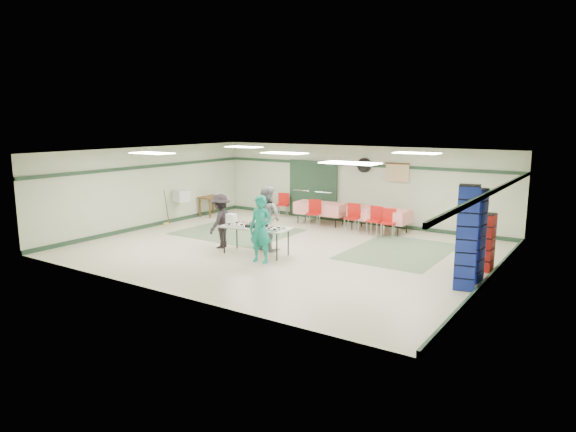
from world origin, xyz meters
The scene contains 42 objects.
floor centered at (0.00, 0.00, 0.00)m, with size 11.00×11.00×0.00m, color beige.
ceiling centered at (0.00, 0.00, 2.70)m, with size 11.00×11.00×0.00m, color white.
wall_back centered at (0.00, 4.50, 1.35)m, with size 11.00×11.00×0.00m, color beige.
wall_front centered at (0.00, -4.50, 1.35)m, with size 11.00×11.00×0.00m, color beige.
wall_left centered at (-5.50, 0.00, 1.35)m, with size 9.00×9.00×0.00m, color beige.
wall_right centered at (5.50, 0.00, 1.35)m, with size 9.00×9.00×0.00m, color beige.
trim_back centered at (0.00, 4.47, 2.05)m, with size 11.00×0.06×0.10m, color #1E3825.
baseboard_back centered at (0.00, 4.47, 0.06)m, with size 11.00×0.06×0.12m, color #1E3825.
trim_left centered at (-5.47, 0.00, 2.05)m, with size 9.00×0.06×0.10m, color #1E3825.
baseboard_left centered at (-5.47, 0.00, 0.06)m, with size 9.00×0.06×0.12m, color #1E3825.
trim_right centered at (5.47, 0.00, 2.05)m, with size 9.00×0.06×0.10m, color #1E3825.
baseboard_right centered at (5.47, 0.00, 0.06)m, with size 9.00×0.06×0.12m, color #1E3825.
green_patch_a centered at (-2.50, 1.00, 0.00)m, with size 3.50×3.00×0.01m, color #617E5C.
green_patch_b centered at (2.80, 1.50, 0.00)m, with size 2.50×3.50×0.01m, color #617E5C.
double_door_left centered at (-2.20, 4.44, 1.05)m, with size 0.90×0.06×2.10m, color gray.
double_door_right centered at (-1.25, 4.44, 1.05)m, with size 0.90×0.06×2.10m, color gray.
door_frame centered at (-1.73, 4.42, 1.05)m, with size 2.00×0.03×2.15m, color #1E3825.
wall_fan centered at (0.30, 4.44, 2.05)m, with size 0.50×0.50×0.10m, color black.
scroll_banner centered at (1.50, 4.44, 1.85)m, with size 0.80×0.02×0.60m, color #D9BD88.
serving_table centered at (-0.29, -0.94, 0.72)m, with size 1.96×0.94×0.76m.
sheet_tray_right centered at (0.24, -0.98, 0.77)m, with size 0.60×0.46×0.02m, color silver.
sheet_tray_mid centered at (-0.42, -0.86, 0.77)m, with size 0.62×0.47×0.02m, color silver.
sheet_tray_left centered at (-0.77, -1.04, 0.77)m, with size 0.61×0.47×0.02m, color silver.
baking_pan centered at (-0.25, -0.98, 0.80)m, with size 0.52×0.32×0.08m, color black.
foam_box_stack centered at (-1.16, -0.91, 0.89)m, with size 0.23×0.21×0.26m, color white.
volunteer_teal centered at (0.26, -1.47, 0.86)m, with size 0.62×0.41×1.71m, color #148975.
volunteer_grey centered at (-0.36, -0.33, 0.90)m, with size 0.88×0.68×1.80m, color gray.
volunteer_dark centered at (-1.59, -0.88, 0.77)m, with size 0.99×0.57×1.53m, color black.
dining_table_a centered at (1.28, 3.59, 0.57)m, with size 2.00×0.97×0.77m.
dining_table_b centered at (-0.92, 3.59, 0.57)m, with size 1.78×0.87×0.77m.
chair_a centered at (1.39, 3.03, 0.56)m, with size 0.43×0.43×0.91m.
chair_b centered at (0.61, 3.03, 0.57)m, with size 0.48×0.48×0.93m.
chair_c centered at (1.84, 3.02, 0.54)m, with size 0.49×0.49×0.88m.
chair_d centered at (-0.84, 3.03, 0.57)m, with size 0.54×0.54×0.94m.
chair_loose_a centered at (-2.81, 4.07, 0.54)m, with size 0.53×0.53×0.88m.
chair_loose_b centered at (-3.41, 3.87, 0.56)m, with size 0.58×0.58×0.92m.
crate_stack_blue_a centered at (5.15, -0.75, 1.12)m, with size 0.43×0.43×2.24m, color #192F97.
crate_stack_red centered at (5.15, 0.90, 0.70)m, with size 0.43×0.43×1.39m, color #A71710.
crate_stack_blue_b centered at (5.15, -0.13, 1.05)m, with size 0.40×0.40×2.10m, color #192F97.
printer_table centered at (-5.15, 2.69, 0.65)m, with size 0.64×0.95×0.74m.
office_printer centered at (-5.15, 1.15, 0.94)m, with size 0.50×0.44×0.40m, color beige.
broom centered at (-5.23, 0.51, 0.63)m, with size 0.03×0.03×1.22m, color brown.
Camera 1 is at (7.84, -11.63, 3.55)m, focal length 32.00 mm.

